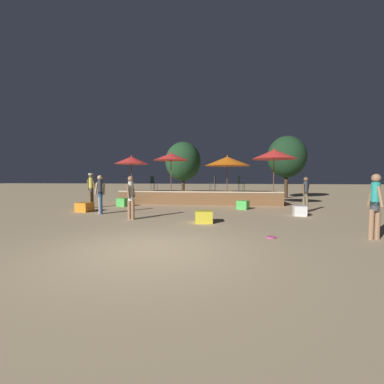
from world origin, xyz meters
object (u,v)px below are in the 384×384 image
(patio_umbrella_0, at_px, (227,161))
(bistro_chair_2, at_px, (214,182))
(patio_umbrella_2, at_px, (171,157))
(cube_seat_0, at_px, (204,217))
(bistro_chair_0, at_px, (240,182))
(person_0, at_px, (100,193))
(person_2, at_px, (306,193))
(person_4, at_px, (91,188))
(cube_seat_2, at_px, (85,207))
(patio_umbrella_3, at_px, (132,160))
(bistro_chair_1, at_px, (153,181))
(frisbee_disc, at_px, (271,237))
(cube_seat_3, at_px, (300,211))
(patio_umbrella_1, at_px, (274,154))
(person_3, at_px, (375,204))
(background_tree_1, at_px, (287,157))
(background_tree_0, at_px, (183,162))
(cube_seat_1, at_px, (124,202))
(person_1, at_px, (131,196))
(cube_seat_4, at_px, (243,205))

(patio_umbrella_0, distance_m, bistro_chair_2, 1.65)
(patio_umbrella_2, bearing_deg, bistro_chair_2, 24.82)
(patio_umbrella_0, bearing_deg, cube_seat_0, -97.86)
(bistro_chair_0, bearing_deg, person_0, 116.20)
(person_2, relative_size, person_4, 0.89)
(person_2, bearing_deg, patio_umbrella_0, -165.16)
(cube_seat_2, height_order, person_4, person_4)
(patio_umbrella_3, bearing_deg, person_2, -14.80)
(bistro_chair_1, bearing_deg, bistro_chair_2, -77.10)
(person_4, distance_m, bistro_chair_2, 7.13)
(bistro_chair_0, height_order, frisbee_disc, bistro_chair_0)
(cube_seat_3, bearing_deg, patio_umbrella_3, 156.75)
(patio_umbrella_3, height_order, bistro_chair_0, patio_umbrella_3)
(patio_umbrella_1, xyz_separation_m, frisbee_disc, (-1.50, -8.20, -2.90))
(cube_seat_0, distance_m, bistro_chair_1, 8.82)
(patio_umbrella_0, height_order, person_2, patio_umbrella_0)
(patio_umbrella_3, xyz_separation_m, person_3, (9.49, -7.81, -1.72))
(patio_umbrella_1, height_order, bistro_chair_0, patio_umbrella_1)
(background_tree_1, bearing_deg, frisbee_disc, -104.01)
(bistro_chair_0, relative_size, bistro_chair_1, 1.00)
(person_4, relative_size, background_tree_0, 0.39)
(patio_umbrella_1, relative_size, patio_umbrella_3, 1.11)
(cube_seat_0, distance_m, background_tree_0, 13.84)
(patio_umbrella_2, xyz_separation_m, bistro_chair_1, (-1.65, 1.92, -1.46))
(cube_seat_1, height_order, background_tree_1, background_tree_1)
(background_tree_1, bearing_deg, cube_seat_1, -145.03)
(cube_seat_0, height_order, background_tree_1, background_tree_1)
(patio_umbrella_2, bearing_deg, patio_umbrella_3, 177.25)
(patio_umbrella_1, height_order, person_1, patio_umbrella_1)
(patio_umbrella_0, relative_size, patio_umbrella_2, 0.93)
(person_0, relative_size, bistro_chair_2, 1.90)
(patio_umbrella_0, relative_size, background_tree_1, 0.60)
(person_2, xyz_separation_m, background_tree_0, (-7.41, 9.77, 2.14))
(bistro_chair_2, bearing_deg, person_1, -10.67)
(cube_seat_3, bearing_deg, background_tree_0, 121.65)
(patio_umbrella_0, distance_m, person_1, 7.07)
(patio_umbrella_1, relative_size, background_tree_1, 0.67)
(patio_umbrella_2, xyz_separation_m, cube_seat_1, (-2.47, -1.15, -2.59))
(patio_umbrella_2, distance_m, cube_seat_3, 7.72)
(bistro_chair_1, bearing_deg, cube_seat_0, -128.64)
(cube_seat_2, xyz_separation_m, bistro_chair_0, (7.47, 4.98, 1.14))
(person_3, bearing_deg, patio_umbrella_2, 121.99)
(patio_umbrella_1, relative_size, patio_umbrella_2, 1.05)
(cube_seat_4, bearing_deg, patio_umbrella_2, 157.80)
(person_4, distance_m, bistro_chair_0, 8.68)
(patio_umbrella_3, height_order, person_0, patio_umbrella_3)
(cube_seat_4, bearing_deg, person_4, -176.93)
(cube_seat_1, height_order, cube_seat_3, cube_seat_1)
(patio_umbrella_1, relative_size, bistro_chair_1, 3.63)
(patio_umbrella_2, height_order, frisbee_disc, patio_umbrella_2)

